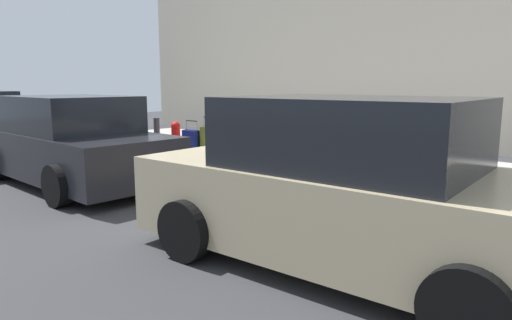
{
  "coord_description": "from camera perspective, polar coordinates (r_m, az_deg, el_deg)",
  "views": [
    {
      "loc": [
        -5.05,
        5.76,
        1.8
      ],
      "look_at": [
        -0.24,
        0.38,
        0.6
      ],
      "focal_mm": 32.03,
      "sensor_mm": 36.0,
      "label": 1
    }
  ],
  "objects": [
    {
      "name": "parked_car_charcoal_1",
      "position": [
        8.9,
        -21.99,
        1.98
      ],
      "size": [
        4.53,
        2.11,
        1.59
      ],
      "color": "black",
      "rests_on": "ground_plane"
    },
    {
      "name": "suitcase_black_9",
      "position": [
        9.31,
        -3.88,
        0.82
      ],
      "size": [
        0.45,
        0.23,
        0.78
      ],
      "color": "black",
      "rests_on": "sidewalk_curb"
    },
    {
      "name": "suitcase_teal_6",
      "position": [
        8.37,
        3.36,
        0.58
      ],
      "size": [
        0.45,
        0.2,
        0.93
      ],
      "color": "#0F606B",
      "rests_on": "sidewalk_curb"
    },
    {
      "name": "suitcase_silver_5",
      "position": [
        8.01,
        5.85,
        -0.12
      ],
      "size": [
        0.48,
        0.29,
        0.91
      ],
      "color": "#9EA0A8",
      "rests_on": "sidewalk_curb"
    },
    {
      "name": "fire_hydrant",
      "position": [
        10.49,
        -9.96,
        2.61
      ],
      "size": [
        0.39,
        0.21,
        0.83
      ],
      "color": "red",
      "rests_on": "sidewalk_curb"
    },
    {
      "name": "suitcase_navy_11",
      "position": [
        10.0,
        -7.97,
        1.79
      ],
      "size": [
        0.41,
        0.24,
        0.9
      ],
      "color": "navy",
      "rests_on": "sidewalk_curb"
    },
    {
      "name": "suitcase_olive_10",
      "position": [
        9.69,
        -5.69,
        1.88
      ],
      "size": [
        0.45,
        0.21,
        0.99
      ],
      "color": "#59601E",
      "rests_on": "sidewalk_curb"
    },
    {
      "name": "ground_plane",
      "position": [
        7.87,
        0.56,
        -3.75
      ],
      "size": [
        40.0,
        40.0,
        0.0
      ],
      "primitive_type": "plane",
      "color": "#333335"
    },
    {
      "name": "bollard_post",
      "position": [
        10.8,
        -12.25,
        2.8
      ],
      "size": [
        0.14,
        0.14,
        0.89
      ],
      "primitive_type": "cylinder",
      "color": "#333338",
      "rests_on": "sidewalk_curb"
    },
    {
      "name": "suitcase_maroon_8",
      "position": [
        9.03,
        -1.51,
        1.19
      ],
      "size": [
        0.38,
        0.2,
        0.78
      ],
      "color": "maroon",
      "rests_on": "sidewalk_curb"
    },
    {
      "name": "suitcase_red_7",
      "position": [
        8.63,
        0.29,
        0.52
      ],
      "size": [
        0.48,
        0.26,
        0.69
      ],
      "color": "red",
      "rests_on": "sidewalk_curb"
    },
    {
      "name": "suitcase_red_0",
      "position": [
        6.98,
        22.84,
        -2.91
      ],
      "size": [
        0.42,
        0.25,
        0.56
      ],
      "color": "red",
      "rests_on": "sidewalk_curb"
    },
    {
      "name": "suitcase_black_2",
      "position": [
        7.23,
        15.4,
        -1.61
      ],
      "size": [
        0.41,
        0.22,
        0.68
      ],
      "color": "black",
      "rests_on": "sidewalk_curb"
    },
    {
      "name": "sidewalk_curb",
      "position": [
        9.84,
        10.2,
        -0.81
      ],
      "size": [
        18.0,
        5.0,
        0.14
      ],
      "primitive_type": "cube",
      "color": "#ADA89E",
      "rests_on": "ground_plane"
    },
    {
      "name": "suitcase_navy_4",
      "position": [
        7.77,
        9.13,
        -0.29
      ],
      "size": [
        0.45,
        0.25,
        0.78
      ],
      "color": "navy",
      "rests_on": "sidewalk_curb"
    },
    {
      "name": "parked_car_beige_0",
      "position": [
        4.6,
        11.59,
        -3.53
      ],
      "size": [
        4.47,
        2.28,
        1.68
      ],
      "color": "tan",
      "rests_on": "ground_plane"
    },
    {
      "name": "suitcase_olive_3",
      "position": [
        7.55,
        12.43,
        -1.47
      ],
      "size": [
        0.46,
        0.19,
        0.83
      ],
      "color": "#59601E",
      "rests_on": "sidewalk_curb"
    },
    {
      "name": "suitcase_maroon_1",
      "position": [
        7.08,
        19.09,
        -1.8
      ],
      "size": [
        0.44,
        0.25,
        0.88
      ],
      "color": "maroon",
      "rests_on": "sidewalk_curb"
    }
  ]
}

